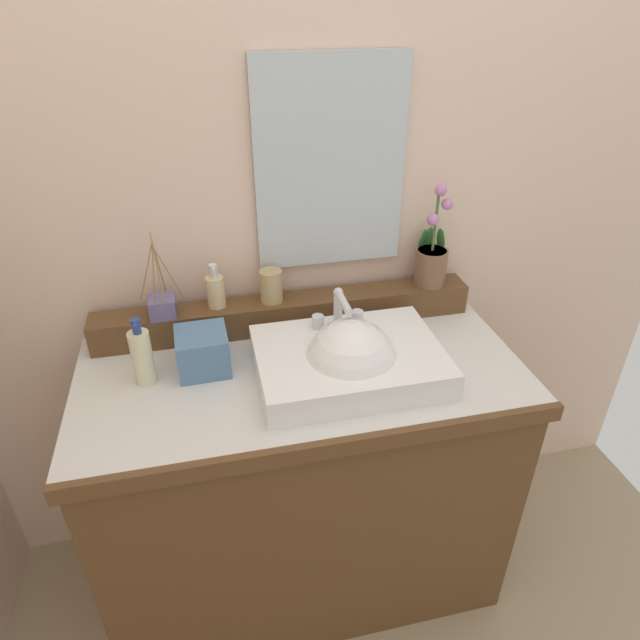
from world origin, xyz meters
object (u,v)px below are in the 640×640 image
(soap_dispenser, at_px, (216,290))
(tumbler_cup, at_px, (271,286))
(reed_diffuser, at_px, (163,306))
(lotion_bottle, at_px, (142,356))
(potted_plant, at_px, (431,259))
(tissue_box, at_px, (203,351))
(sink_basin, at_px, (350,363))

(soap_dispenser, bearing_deg, tumbler_cup, -1.66)
(reed_diffuser, height_order, lotion_bottle, reed_diffuser)
(potted_plant, height_order, tumbler_cup, potted_plant)
(potted_plant, height_order, tissue_box, potted_plant)
(potted_plant, distance_m, tissue_box, 0.71)
(tissue_box, bearing_deg, reed_diffuser, 122.61)
(tumbler_cup, height_order, lotion_bottle, same)
(potted_plant, height_order, lotion_bottle, potted_plant)
(lotion_bottle, bearing_deg, potted_plant, 12.62)
(soap_dispenser, relative_size, tissue_box, 0.99)
(soap_dispenser, relative_size, tumbler_cup, 1.35)
(soap_dispenser, height_order, tissue_box, soap_dispenser)
(potted_plant, xyz_separation_m, lotion_bottle, (-0.83, -0.19, -0.09))
(tumbler_cup, height_order, tissue_box, tumbler_cup)
(soap_dispenser, bearing_deg, tissue_box, -107.22)
(soap_dispenser, distance_m, reed_diffuser, 0.15)
(sink_basin, distance_m, tissue_box, 0.38)
(sink_basin, xyz_separation_m, lotion_bottle, (-0.51, 0.09, 0.04))
(lotion_bottle, bearing_deg, tumbler_cup, 27.72)
(soap_dispenser, bearing_deg, reed_diffuser, -172.03)
(potted_plant, bearing_deg, tissue_box, -166.63)
(tumbler_cup, xyz_separation_m, reed_diffuser, (-0.30, -0.02, -0.02))
(tumbler_cup, relative_size, tissue_box, 0.73)
(sink_basin, bearing_deg, soap_dispenser, 138.11)
(sink_basin, xyz_separation_m, potted_plant, (0.32, 0.28, 0.13))
(potted_plant, xyz_separation_m, soap_dispenser, (-0.63, 0.00, -0.03))
(potted_plant, distance_m, tumbler_cup, 0.48)
(sink_basin, bearing_deg, reed_diffuser, 150.43)
(tumbler_cup, distance_m, reed_diffuser, 0.30)
(soap_dispenser, bearing_deg, potted_plant, -0.31)
(sink_basin, bearing_deg, tumbler_cup, 119.69)
(soap_dispenser, distance_m, tissue_box, 0.19)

